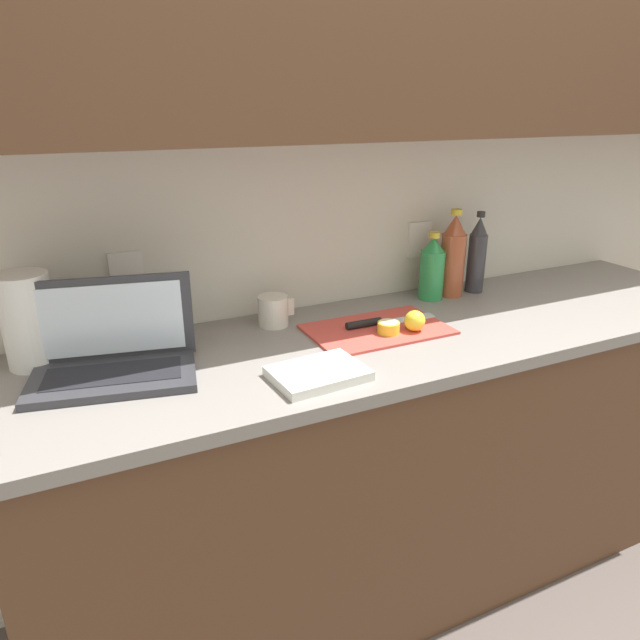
% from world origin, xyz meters
% --- Properties ---
extents(ground_plane, '(12.00, 12.00, 0.00)m').
position_xyz_m(ground_plane, '(0.00, 0.00, 0.00)').
color(ground_plane, '#564C47').
rests_on(ground_plane, ground).
extents(wall_back, '(5.20, 0.38, 2.60)m').
position_xyz_m(wall_back, '(-0.00, 0.23, 1.56)').
color(wall_back, silver).
rests_on(wall_back, ground_plane).
extents(counter_unit, '(2.29, 0.61, 0.90)m').
position_xyz_m(counter_unit, '(0.02, 0.00, 0.46)').
color(counter_unit, brown).
rests_on(counter_unit, ground_plane).
extents(laptop, '(0.42, 0.28, 0.23)m').
position_xyz_m(laptop, '(-0.83, 0.06, 0.95)').
color(laptop, '#333338').
rests_on(laptop, counter_unit).
extents(cutting_board, '(0.40, 0.25, 0.01)m').
position_xyz_m(cutting_board, '(-0.11, 0.03, 0.90)').
color(cutting_board, '#D1473D').
rests_on(cutting_board, counter_unit).
extents(knife, '(0.29, 0.04, 0.02)m').
position_xyz_m(knife, '(-0.10, 0.05, 0.91)').
color(knife, silver).
rests_on(knife, cutting_board).
extents(lemon_half_cut, '(0.06, 0.06, 0.03)m').
position_xyz_m(lemon_half_cut, '(-0.10, -0.02, 0.92)').
color(lemon_half_cut, yellow).
rests_on(lemon_half_cut, cutting_board).
extents(lemon_whole_beside, '(0.06, 0.06, 0.06)m').
position_xyz_m(lemon_whole_beside, '(-0.02, -0.03, 0.93)').
color(lemon_whole_beside, yellow).
rests_on(lemon_whole_beside, cutting_board).
extents(bottle_green_soda, '(0.06, 0.06, 0.28)m').
position_xyz_m(bottle_green_soda, '(0.39, 0.20, 1.02)').
color(bottle_green_soda, '#333338').
rests_on(bottle_green_soda, counter_unit).
extents(bottle_oil_tall, '(0.08, 0.08, 0.29)m').
position_xyz_m(bottle_oil_tall, '(0.29, 0.20, 1.03)').
color(bottle_oil_tall, '#A34C2D').
rests_on(bottle_oil_tall, counter_unit).
extents(bottle_water_clear, '(0.08, 0.08, 0.23)m').
position_xyz_m(bottle_water_clear, '(0.20, 0.20, 1.00)').
color(bottle_water_clear, '#2D934C').
rests_on(bottle_water_clear, counter_unit).
extents(measuring_cup, '(0.11, 0.09, 0.09)m').
position_xyz_m(measuring_cup, '(-0.36, 0.20, 0.94)').
color(measuring_cup, silver).
rests_on(measuring_cup, counter_unit).
extents(paper_towel_roll, '(0.13, 0.13, 0.24)m').
position_xyz_m(paper_towel_roll, '(-1.00, 0.20, 1.01)').
color(paper_towel_roll, white).
rests_on(paper_towel_roll, counter_unit).
extents(dish_towel, '(0.23, 0.18, 0.02)m').
position_xyz_m(dish_towel, '(-0.39, -0.17, 0.91)').
color(dish_towel, silver).
rests_on(dish_towel, counter_unit).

